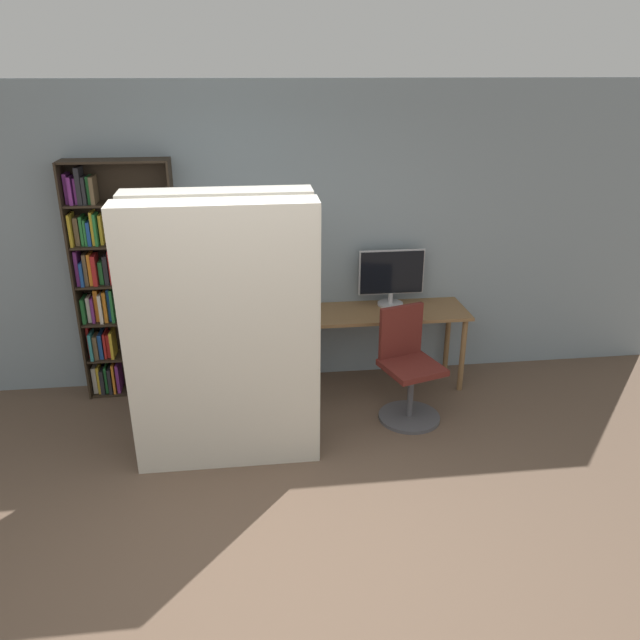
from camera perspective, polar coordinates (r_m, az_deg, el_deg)
The scene contains 8 objects.
ground_plane at distance 3.91m, azimuth -4.84°, elevation -23.27°, with size 16.00×16.00×0.00m, color brown.
wall_back at distance 5.64m, azimuth -6.52°, elevation 7.29°, with size 8.00×0.06×2.70m.
desk at distance 5.71m, azimuth 5.91°, elevation -0.03°, with size 1.49×0.56×0.73m.
monitor at distance 5.73m, azimuth 6.55°, elevation 4.07°, with size 0.60×0.24×0.52m.
office_chair at distance 5.28m, azimuth 8.05°, elevation -4.93°, with size 0.55×0.55×0.96m.
bookshelf at distance 5.72m, azimuth -18.12°, elevation 3.13°, with size 0.88×0.28×2.09m.
mattress_near at distance 4.41m, azimuth -8.77°, elevation -1.95°, with size 1.34×0.33×2.00m.
mattress_far at distance 4.76m, azimuth -8.68°, elevation -0.11°, with size 1.34×0.30×1.99m.
Camera 1 is at (-0.04, -2.75, 2.78)m, focal length 35.00 mm.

